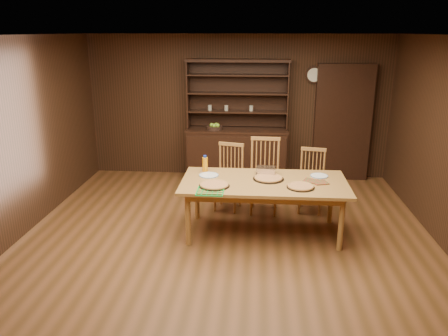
# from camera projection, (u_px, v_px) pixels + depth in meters

# --- Properties ---
(floor) EXTENTS (6.00, 6.00, 0.00)m
(floor) POSITION_uv_depth(u_px,v_px,m) (225.00, 247.00, 5.59)
(floor) COLOR brown
(floor) RESTS_ON ground
(room_shell) EXTENTS (6.00, 6.00, 6.00)m
(room_shell) POSITION_uv_depth(u_px,v_px,m) (226.00, 126.00, 5.12)
(room_shell) COLOR white
(room_shell) RESTS_ON floor
(china_hutch) EXTENTS (1.84, 0.52, 2.17)m
(china_hutch) POSITION_uv_depth(u_px,v_px,m) (237.00, 147.00, 8.03)
(china_hutch) COLOR black
(china_hutch) RESTS_ON floor
(doorway) EXTENTS (1.00, 0.18, 2.10)m
(doorway) POSITION_uv_depth(u_px,v_px,m) (342.00, 123.00, 7.89)
(doorway) COLOR black
(doorway) RESTS_ON floor
(wall_clock) EXTENTS (0.30, 0.05, 0.30)m
(wall_clock) POSITION_uv_depth(u_px,v_px,m) (314.00, 75.00, 7.73)
(wall_clock) COLOR black
(wall_clock) RESTS_ON room_shell
(dining_table) EXTENTS (2.18, 1.09, 0.75)m
(dining_table) POSITION_uv_depth(u_px,v_px,m) (264.00, 186.00, 5.78)
(dining_table) COLOR #A26D38
(dining_table) RESTS_ON floor
(chair_left) EXTENTS (0.50, 0.48, 1.02)m
(chair_left) POSITION_uv_depth(u_px,v_px,m) (229.00, 174.00, 6.70)
(chair_left) COLOR #BC8040
(chair_left) RESTS_ON floor
(chair_center) EXTENTS (0.48, 0.46, 1.13)m
(chair_center) POSITION_uv_depth(u_px,v_px,m) (264.00, 173.00, 6.58)
(chair_center) COLOR #BC8040
(chair_center) RESTS_ON floor
(chair_right) EXTENTS (0.46, 0.44, 0.97)m
(chair_right) POSITION_uv_depth(u_px,v_px,m) (311.00, 178.00, 6.61)
(chair_right) COLOR #BC8040
(chair_right) RESTS_ON floor
(pizza_left) EXTENTS (0.40, 0.40, 0.04)m
(pizza_left) POSITION_uv_depth(u_px,v_px,m) (214.00, 185.00, 5.57)
(pizza_left) COLOR black
(pizza_left) RESTS_ON dining_table
(pizza_right) EXTENTS (0.35, 0.35, 0.04)m
(pizza_right) POSITION_uv_depth(u_px,v_px,m) (301.00, 186.00, 5.51)
(pizza_right) COLOR black
(pizza_right) RESTS_ON dining_table
(pizza_center) EXTENTS (0.41, 0.41, 0.04)m
(pizza_center) POSITION_uv_depth(u_px,v_px,m) (268.00, 178.00, 5.83)
(pizza_center) COLOR black
(pizza_center) RESTS_ON dining_table
(cooling_rack) EXTENTS (0.42, 0.42, 0.01)m
(cooling_rack) POSITION_uv_depth(u_px,v_px,m) (210.00, 191.00, 5.38)
(cooling_rack) COLOR green
(cooling_rack) RESTS_ON dining_table
(plate_left) EXTENTS (0.27, 0.27, 0.02)m
(plate_left) POSITION_uv_depth(u_px,v_px,m) (209.00, 175.00, 5.97)
(plate_left) COLOR white
(plate_left) RESTS_ON dining_table
(plate_right) EXTENTS (0.24, 0.24, 0.02)m
(plate_right) POSITION_uv_depth(u_px,v_px,m) (319.00, 176.00, 5.94)
(plate_right) COLOR white
(plate_right) RESTS_ON dining_table
(foil_dish) EXTENTS (0.28, 0.21, 0.10)m
(foil_dish) POSITION_uv_depth(u_px,v_px,m) (266.00, 171.00, 6.02)
(foil_dish) COLOR white
(foil_dish) RESTS_ON dining_table
(juice_bottle) EXTENTS (0.07, 0.07, 0.23)m
(juice_bottle) POSITION_uv_depth(u_px,v_px,m) (205.00, 164.00, 6.13)
(juice_bottle) COLOR orange
(juice_bottle) RESTS_ON dining_table
(pot_holder_a) EXTENTS (0.23, 0.23, 0.01)m
(pot_holder_a) POSITION_uv_depth(u_px,v_px,m) (320.00, 182.00, 5.69)
(pot_holder_a) COLOR red
(pot_holder_a) RESTS_ON dining_table
(pot_holder_b) EXTENTS (0.24, 0.24, 0.01)m
(pot_holder_b) POSITION_uv_depth(u_px,v_px,m) (311.00, 181.00, 5.75)
(pot_holder_b) COLOR red
(pot_holder_b) RESTS_ON dining_table
(fruit_bowl) EXTENTS (0.29, 0.29, 0.12)m
(fruit_bowl) POSITION_uv_depth(u_px,v_px,m) (215.00, 127.00, 7.88)
(fruit_bowl) COLOR black
(fruit_bowl) RESTS_ON china_hutch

